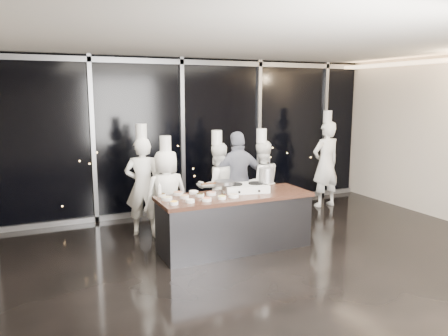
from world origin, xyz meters
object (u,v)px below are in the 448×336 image
object	(u,v)px
guest	(238,181)
frying_pan	(224,182)
chef_right	(261,183)
chef_side	(326,163)
chef_far_left	(143,185)
demo_counter	(235,222)
stock_pot	(266,175)
stove	(245,188)
chef_center	(217,186)
chef_left	(167,194)

from	to	relation	value
guest	frying_pan	bearing A→B (deg)	55.01
chef_right	chef_side	size ratio (longest dim) A/B	0.87
frying_pan	chef_far_left	distance (m)	1.56
chef_right	demo_counter	bearing A→B (deg)	47.91
demo_counter	frying_pan	world-z (taller)	frying_pan
stock_pot	chef_side	distance (m)	2.89
stove	chef_far_left	distance (m)	1.85
stock_pot	chef_far_left	size ratio (longest dim) A/B	0.12
demo_counter	chef_center	distance (m)	1.15
chef_left	guest	distance (m)	1.37
chef_left	chef_right	size ratio (longest dim) A/B	0.97
stock_pot	chef_right	distance (m)	1.06
stove	chef_left	world-z (taller)	chef_left
demo_counter	chef_center	world-z (taller)	chef_center
chef_center	chef_right	bearing A→B (deg)	170.61
stove	stock_pot	xyz separation A→B (m)	(0.34, -0.08, 0.20)
frying_pan	chef_right	xyz separation A→B (m)	(1.10, 0.76, -0.25)
chef_left	chef_right	bearing A→B (deg)	175.80
stove	chef_right	size ratio (longest dim) A/B	0.42
chef_center	chef_right	xyz separation A→B (m)	(0.84, -0.13, 0.01)
demo_counter	chef_far_left	bearing A→B (deg)	130.46
stove	chef_far_left	xyz separation A→B (m)	(-1.39, 1.22, -0.08)
chef_center	guest	world-z (taller)	chef_center
chef_left	chef_side	xyz separation A→B (m)	(3.83, 0.66, 0.17)
stove	chef_side	size ratio (longest dim) A/B	0.37
frying_pan	chef_side	size ratio (longest dim) A/B	0.28
chef_far_left	chef_right	world-z (taller)	chef_far_left
chef_center	chef_left	bearing A→B (deg)	6.49
chef_far_left	stove	bearing A→B (deg)	158.68
stock_pot	chef_center	size ratio (longest dim) A/B	0.13
stove	frying_pan	xyz separation A→B (m)	(-0.35, 0.07, 0.10)
chef_far_left	chef_side	distance (m)	4.15
stove	frying_pan	world-z (taller)	frying_pan
frying_pan	chef_side	bearing A→B (deg)	36.29
stove	chef_center	world-z (taller)	chef_center
stove	chef_center	bearing A→B (deg)	106.78
frying_pan	stove	bearing A→B (deg)	0.20
frying_pan	chef_far_left	world-z (taller)	chef_far_left
chef_side	stock_pot	bearing A→B (deg)	29.47
chef_far_left	guest	world-z (taller)	chef_far_left
frying_pan	chef_center	xyz separation A→B (m)	(0.26, 0.89, -0.26)
demo_counter	stock_pot	bearing A→B (deg)	3.49
demo_counter	frying_pan	bearing A→B (deg)	118.85
guest	chef_center	bearing A→B (deg)	-12.85
chef_far_left	demo_counter	bearing A→B (deg)	150.46
frying_pan	chef_left	size ratio (longest dim) A/B	0.33
frying_pan	chef_left	bearing A→B (deg)	144.82
stove	stock_pot	bearing A→B (deg)	-1.60
chef_side	stove	bearing A→B (deg)	24.84
demo_counter	stock_pot	world-z (taller)	stock_pot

